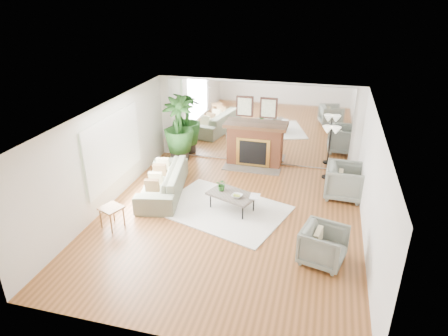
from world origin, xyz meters
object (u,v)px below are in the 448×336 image
(armchair_back, at_px, (345,181))
(fireplace, at_px, (254,145))
(side_table, at_px, (111,210))
(coffee_table, at_px, (232,195))
(armchair_front, at_px, (323,245))
(sofa, at_px, (163,181))
(potted_ficus, at_px, (178,127))
(floor_lamp, at_px, (331,135))

(armchair_back, bearing_deg, fireplace, 64.11)
(fireplace, height_order, side_table, fireplace)
(coffee_table, height_order, armchair_front, armchair_front)
(sofa, bearing_deg, coffee_table, 67.54)
(armchair_back, bearing_deg, potted_ficus, 78.15)
(side_table, xyz_separation_m, floor_lamp, (4.56, 3.81, 0.87))
(armchair_front, bearing_deg, coffee_table, 70.35)
(armchair_front, bearing_deg, armchair_back, 5.82)
(armchair_back, distance_m, floor_lamp, 1.42)
(sofa, xyz_separation_m, side_table, (-0.48, -1.77, 0.07))
(fireplace, relative_size, armchair_front, 2.46)
(armchair_front, height_order, side_table, armchair_front)
(fireplace, bearing_deg, floor_lamp, -9.12)
(fireplace, relative_size, floor_lamp, 1.36)
(armchair_back, xyz_separation_m, potted_ficus, (-4.91, 1.23, 0.62))
(sofa, bearing_deg, armchair_front, 54.50)
(coffee_table, relative_size, armchair_back, 1.34)
(sofa, distance_m, armchair_front, 4.50)
(sofa, distance_m, armchair_back, 4.64)
(potted_ficus, bearing_deg, armchair_back, -14.07)
(sofa, height_order, armchair_front, armchair_front)
(fireplace, xyz_separation_m, potted_ficus, (-2.31, -0.16, 0.39))
(side_table, height_order, floor_lamp, floor_lamp)
(floor_lamp, bearing_deg, potted_ficus, 177.61)
(coffee_table, bearing_deg, armchair_front, -34.07)
(armchair_back, height_order, armchair_front, armchair_back)
(fireplace, height_order, armchair_front, fireplace)
(armchair_back, xyz_separation_m, armchair_front, (-0.43, -2.85, -0.06))
(sofa, relative_size, armchair_back, 2.54)
(armchair_back, relative_size, side_table, 1.66)
(coffee_table, xyz_separation_m, armchair_back, (2.61, 1.38, 0.02))
(fireplace, distance_m, armchair_front, 4.77)
(floor_lamp, bearing_deg, coffee_table, -131.63)
(coffee_table, xyz_separation_m, side_table, (-2.41, -1.39, 0.01))
(armchair_back, bearing_deg, coffee_table, 120.15)
(armchair_front, height_order, floor_lamp, floor_lamp)
(armchair_front, bearing_deg, floor_lamp, 14.70)
(side_table, bearing_deg, fireplace, 59.88)
(armchair_back, xyz_separation_m, side_table, (-5.01, -2.77, -0.01))
(armchair_back, height_order, floor_lamp, floor_lamp)
(fireplace, bearing_deg, potted_ficus, -176.06)
(floor_lamp, bearing_deg, side_table, -140.10)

